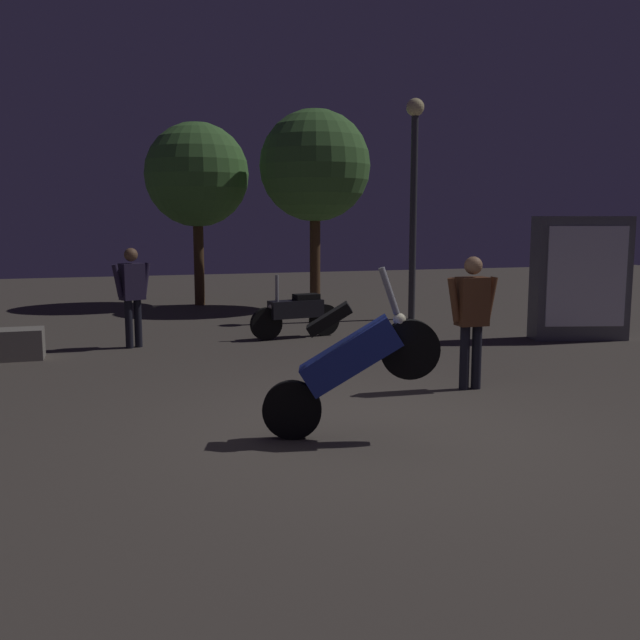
# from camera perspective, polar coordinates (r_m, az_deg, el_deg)

# --- Properties ---
(ground_plane) EXTENTS (40.00, 40.00, 0.00)m
(ground_plane) POSITION_cam_1_polar(r_m,az_deg,el_deg) (7.10, 4.04, -8.85)
(ground_plane) COLOR #4C443D
(motorcycle_blue_foreground) EXTENTS (1.62, 0.58, 1.63)m
(motorcycle_blue_foreground) POSITION_cam_1_polar(r_m,az_deg,el_deg) (6.66, 2.42, -3.35)
(motorcycle_blue_foreground) COLOR black
(motorcycle_blue_foreground) RESTS_ON ground_plane
(motorcycle_black_parked_left) EXTENTS (1.66, 0.45, 1.11)m
(motorcycle_black_parked_left) POSITION_cam_1_polar(r_m,az_deg,el_deg) (12.37, -1.93, 0.57)
(motorcycle_black_parked_left) COLOR black
(motorcycle_black_parked_left) RESTS_ON ground_plane
(person_rider_beside) EXTENTS (0.66, 0.25, 1.62)m
(person_rider_beside) POSITION_cam_1_polar(r_m,az_deg,el_deg) (8.78, 12.05, 0.70)
(person_rider_beside) COLOR black
(person_rider_beside) RESTS_ON ground_plane
(person_bystander_far) EXTENTS (0.64, 0.37, 1.60)m
(person_bystander_far) POSITION_cam_1_polar(r_m,az_deg,el_deg) (11.76, -14.78, 2.41)
(person_bystander_far) COLOR black
(person_bystander_far) RESTS_ON ground_plane
(streetlamp_near) EXTENTS (0.36, 0.36, 4.42)m
(streetlamp_near) POSITION_cam_1_polar(r_m,az_deg,el_deg) (14.74, 7.51, 11.15)
(streetlamp_near) COLOR #38383D
(streetlamp_near) RESTS_ON ground_plane
(tree_left_bg) EXTENTS (2.50, 2.50, 4.49)m
(tree_left_bg) POSITION_cam_1_polar(r_m,az_deg,el_deg) (16.42, -0.41, 12.18)
(tree_left_bg) COLOR #4C331E
(tree_left_bg) RESTS_ON ground_plane
(tree_right_bg) EXTENTS (2.43, 2.43, 4.29)m
(tree_right_bg) POSITION_cam_1_polar(r_m,az_deg,el_deg) (17.28, -9.81, 11.32)
(tree_right_bg) COLOR #4C331E
(tree_right_bg) RESTS_ON ground_plane
(kiosk_billboard) EXTENTS (1.67, 0.88, 2.10)m
(kiosk_billboard) POSITION_cam_1_polar(r_m,az_deg,el_deg) (12.97, 20.09, 3.16)
(kiosk_billboard) COLOR #595960
(kiosk_billboard) RESTS_ON ground_plane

